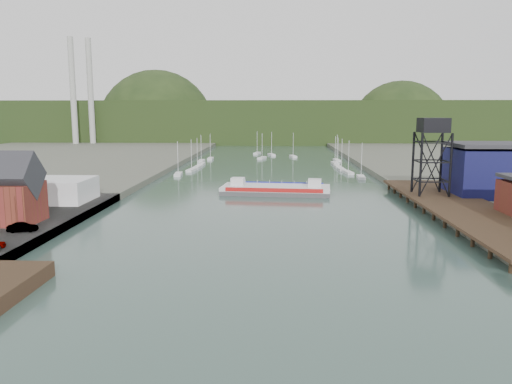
{
  "coord_description": "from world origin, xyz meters",
  "views": [
    {
      "loc": [
        2.24,
        -47.4,
        19.36
      ],
      "look_at": [
        -1.42,
        47.99,
        4.0
      ],
      "focal_mm": 35.0,
      "sensor_mm": 36.0,
      "label": 1
    }
  ],
  "objects": [
    {
      "name": "lift_tower",
      "position": [
        35.0,
        58.0,
        15.65
      ],
      "size": [
        6.5,
        6.5,
        16.0
      ],
      "color": "black",
      "rests_on": "east_pier"
    },
    {
      "name": "chain_ferry",
      "position": [
        2.47,
        70.55,
        1.06
      ],
      "size": [
        26.49,
        12.7,
        3.69
      ],
      "rotation": [
        0.0,
        0.0,
        -0.1
      ],
      "color": "#4A4A4C",
      "rests_on": "ground"
    },
    {
      "name": "ground",
      "position": [
        0.0,
        0.0,
        0.0
      ],
      "size": [
        600.0,
        600.0,
        0.0
      ],
      "primitive_type": "plane",
      "color": "#2A423C",
      "rests_on": "ground"
    },
    {
      "name": "marina_sailboats",
      "position": [
        0.08,
        138.46,
        0.35
      ],
      "size": [
        57.71,
        92.65,
        0.9
      ],
      "color": "silver",
      "rests_on": "ground"
    },
    {
      "name": "smokestacks",
      "position": [
        -106.0,
        232.5,
        30.0
      ],
      "size": [
        11.2,
        8.2,
        60.0
      ],
      "color": "#ABACA6",
      "rests_on": "ground"
    },
    {
      "name": "harbor_building",
      "position": [
        -42.0,
        30.0,
        6.09
      ],
      "size": [
        12.2,
        8.2,
        8.9
      ],
      "color": "#622B1C",
      "rests_on": "west_quay"
    },
    {
      "name": "blue_shed",
      "position": [
        50.0,
        60.0,
        7.06
      ],
      "size": [
        20.5,
        14.5,
        11.3
      ],
      "color": "#0D0F39",
      "rests_on": "east_land"
    },
    {
      "name": "distant_hills",
      "position": [
        -3.98,
        301.35,
        10.38
      ],
      "size": [
        500.0,
        120.0,
        80.0
      ],
      "color": "black",
      "rests_on": "ground"
    },
    {
      "name": "white_shed",
      "position": [
        -44.0,
        50.0,
        3.85
      ],
      "size": [
        18.0,
        12.0,
        4.5
      ],
      "primitive_type": "cube",
      "color": "silver",
      "rests_on": "west_quay"
    },
    {
      "name": "car_west_b",
      "position": [
        -35.49,
        23.97,
        2.3
      ],
      "size": [
        4.47,
        2.46,
        1.4
      ],
      "primitive_type": "imported",
      "rotation": [
        0.0,
        0.0,
        1.81
      ],
      "color": "#999999",
      "rests_on": "west_quay"
    },
    {
      "name": "east_pier",
      "position": [
        37.0,
        45.0,
        1.9
      ],
      "size": [
        14.0,
        70.0,
        2.45
      ],
      "color": "black",
      "rests_on": "ground"
    }
  ]
}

